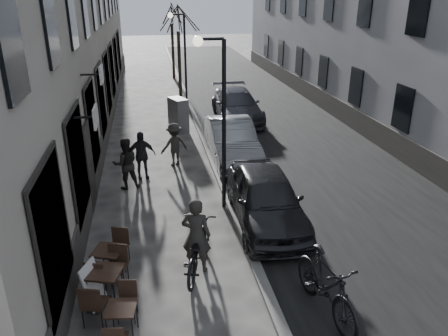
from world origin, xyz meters
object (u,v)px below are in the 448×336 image
object	(u,v)px
streetlamp_near	(218,107)
bicycle	(197,249)
bistro_set_a	(122,319)
car_far	(237,105)
bistro_set_c	(109,261)
pedestrian_far	(141,155)
car_mid	(232,140)
utility_cabinet	(178,115)
sign_board	(94,289)
streetlamp_far	(182,51)
tree_near	(178,18)
moped	(326,286)
pedestrian_mid	(174,145)
car_near	(266,198)
pedestrian_near	(126,164)
tree_far	(171,12)
bistro_set_b	(106,284)

from	to	relation	value
streetlamp_near	bicycle	distance (m)	4.17
bistro_set_a	car_far	bearing A→B (deg)	78.97
bistro_set_c	pedestrian_far	size ratio (longest dim) A/B	0.93
pedestrian_far	car_mid	bearing A→B (deg)	10.99
utility_cabinet	pedestrian_far	bearing A→B (deg)	-130.49
sign_board	bicycle	distance (m)	2.44
streetlamp_far	tree_near	xyz separation A→B (m)	(0.07, 3.00, 1.50)
sign_board	pedestrian_far	bearing A→B (deg)	103.84
bistro_set_c	car_far	world-z (taller)	car_far
moped	sign_board	bearing A→B (deg)	158.30
streetlamp_near	car_far	distance (m)	9.99
moped	pedestrian_mid	bearing A→B (deg)	96.84
sign_board	car_far	distance (m)	14.58
streetlamp_near	bistro_set_c	bearing A→B (deg)	-134.43
streetlamp_near	tree_near	xyz separation A→B (m)	(0.07, 15.00, 1.50)
streetlamp_near	car_near	distance (m)	2.91
streetlamp_far	car_mid	world-z (taller)	streetlamp_far
bistro_set_c	pedestrian_near	bearing A→B (deg)	105.98
bistro_set_a	car_near	size ratio (longest dim) A/B	0.32
tree_far	pedestrian_far	bearing A→B (deg)	-97.35
utility_cabinet	tree_near	bearing A→B (deg)	62.02
pedestrian_near	car_mid	world-z (taller)	pedestrian_near
bistro_set_c	car_far	xyz separation A→B (m)	(5.52, 12.48, 0.28)
streetlamp_far	bistro_set_c	world-z (taller)	streetlamp_far
bistro_set_b	pedestrian_near	distance (m)	5.90
pedestrian_near	car_far	distance (m)	9.14
utility_cabinet	streetlamp_far	bearing A→B (deg)	59.12
streetlamp_near	pedestrian_near	bearing A→B (deg)	145.83
bistro_set_c	moped	bearing A→B (deg)	-5.34
sign_board	moped	bearing A→B (deg)	9.35
pedestrian_near	moped	xyz separation A→B (m)	(4.17, -6.98, -0.18)
tree_near	bistro_set_c	distance (m)	18.84
utility_cabinet	car_far	xyz separation A→B (m)	(3.07, 1.45, -0.03)
tree_far	bicycle	world-z (taller)	tree_far
streetlamp_far	car_near	distance (m)	13.44
bistro_set_c	car_near	xyz separation A→B (m)	(4.22, 1.93, 0.30)
streetlamp_near	car_mid	distance (m)	4.75
bistro_set_b	streetlamp_near	bearing A→B (deg)	69.46
bistro_set_a	utility_cabinet	distance (m)	13.13
tree_near	car_near	bearing A→B (deg)	-86.11
bistro_set_b	utility_cabinet	xyz separation A→B (m)	(2.45, 11.91, 0.29)
streetlamp_far	sign_board	bearing A→B (deg)	-101.60
pedestrian_mid	bistro_set_c	bearing A→B (deg)	52.73
pedestrian_far	car_far	size ratio (longest dim) A/B	0.33
car_mid	pedestrian_far	bearing A→B (deg)	-158.97
streetlamp_far	bistro_set_b	bearing A→B (deg)	-100.78
tree_far	bistro_set_c	world-z (taller)	tree_far
pedestrian_far	car_mid	xyz separation A→B (m)	(3.47, 1.28, -0.09)
streetlamp_near	car_near	world-z (taller)	streetlamp_near
pedestrian_mid	car_near	world-z (taller)	pedestrian_mid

